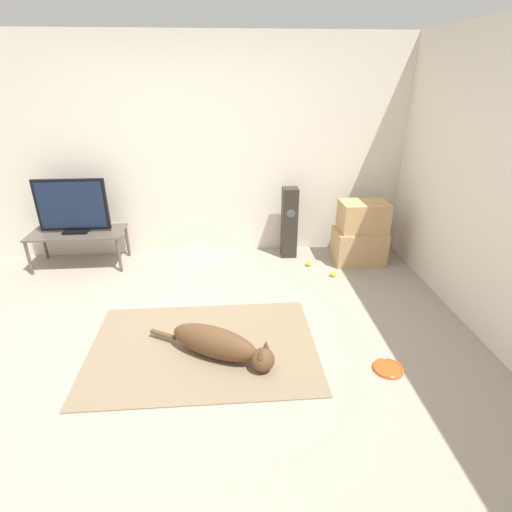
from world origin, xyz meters
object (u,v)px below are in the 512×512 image
Objects in this scene: cardboard_box_upper at (363,216)px; tennis_ball_by_boxes at (309,263)px; frisbee at (388,368)px; tennis_ball_near_speaker at (333,274)px; floor_speaker at (289,223)px; cardboard_box_lower at (359,246)px; tv at (72,207)px; dog at (220,344)px; tv_stand at (78,235)px.

tennis_ball_by_boxes is (-0.64, -0.10, -0.55)m from cardboard_box_upper.
frisbee is 3.57× the size of tennis_ball_near_speaker.
floor_speaker is (-0.84, 0.23, -0.14)m from cardboard_box_upper.
tv reaches higher than cardboard_box_lower.
floor_speaker is at bearing 66.40° from dog.
floor_speaker is 13.30× the size of tennis_ball_by_boxes.
frisbee is 2.29m from floor_speaker.
cardboard_box_upper is 8.26× the size of tennis_ball_near_speaker.
floor_speaker is (-0.46, 2.21, 0.43)m from frisbee.
tv reaches higher than cardboard_box_upper.
dog is 1.74× the size of cardboard_box_lower.
tv is (-3.37, 0.15, 0.16)m from cardboard_box_upper.
cardboard_box_upper reaches higher than tennis_ball_by_boxes.
tv_stand is at bearing 131.50° from dog.
floor_speaker is at bearing 163.84° from cardboard_box_lower.
tennis_ball_near_speaker is (-0.03, 1.58, 0.02)m from frisbee.
cardboard_box_upper is at bearing -2.60° from tv.
cardboard_box_upper is at bearing 78.99° from frisbee.
cardboard_box_lower reaches higher than tennis_ball_by_boxes.
frisbee is at bearing -35.56° from tv.
tennis_ball_by_boxes is 1.00× the size of tennis_ball_near_speaker.
cardboard_box_lower is 0.68× the size of floor_speaker.
tennis_ball_by_boxes is 0.37m from tennis_ball_near_speaker.
cardboard_box_upper is (0.39, 1.98, 0.57)m from frisbee.
floor_speaker is (-0.83, 0.24, 0.24)m from cardboard_box_lower.
cardboard_box_lower is (1.68, 1.72, 0.06)m from dog.
tv_stand reaches higher than tennis_ball_by_boxes.
tv_stand is 16.14× the size of tennis_ball_by_boxes.
cardboard_box_lower is at bearing 79.39° from frisbee.
tennis_ball_near_speaker is (1.28, 1.34, -0.11)m from dog.
cardboard_box_upper reaches higher than frisbee.
tv is at bearing -178.30° from floor_speaker.
cardboard_box_lower is at bearing -144.72° from cardboard_box_upper.
dog is 15.65× the size of tennis_ball_by_boxes.
tv is (-2.53, -0.07, 0.30)m from floor_speaker.
floor_speaker is 2.54m from tv.
tv_stand is 16.14× the size of tennis_ball_near_speaker.
tennis_ball_near_speaker is (0.43, -0.63, -0.41)m from floor_speaker.
tv is 12.04× the size of tennis_ball_by_boxes.
dog reaches higher than tennis_ball_near_speaker.
tennis_ball_near_speaker is at bearing 46.18° from dog.
dog is 1.89× the size of cardboard_box_upper.
cardboard_box_upper reaches higher than tennis_ball_near_speaker.
cardboard_box_lower reaches higher than frisbee.
frisbee is at bearing -78.29° from floor_speaker.
floor_speaker is at bearing 1.70° from tv.
cardboard_box_upper is 0.69× the size of tv.
tv_stand is (-3.35, 0.16, 0.18)m from cardboard_box_lower.
tv_stand is at bearing 174.71° from tennis_ball_by_boxes.
tennis_ball_near_speaker is at bearing -52.27° from tennis_ball_by_boxes.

